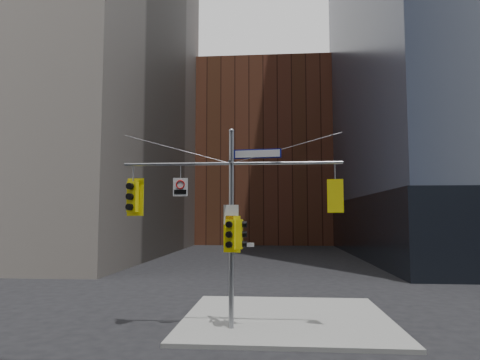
# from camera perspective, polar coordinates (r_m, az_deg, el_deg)

# --- Properties ---
(ground) EXTENTS (160.00, 160.00, 0.00)m
(ground) POSITION_cam_1_polar(r_m,az_deg,el_deg) (14.07, -2.07, -21.71)
(ground) COLOR black
(ground) RESTS_ON ground
(sidewalk_corner) EXTENTS (8.00, 8.00, 0.15)m
(sidewalk_corner) POSITION_cam_1_polar(r_m,az_deg,el_deg) (17.84, 6.23, -17.82)
(sidewalk_corner) COLOR gray
(sidewalk_corner) RESTS_ON ground
(brick_midrise) EXTENTS (26.00, 20.00, 28.00)m
(brick_midrise) POSITION_cam_1_polar(r_m,az_deg,el_deg) (72.09, 3.34, 3.00)
(brick_midrise) COLOR brown
(brick_midrise) RESTS_ON ground
(signal_assembly) EXTENTS (8.00, 0.80, 7.30)m
(signal_assembly) POSITION_cam_1_polar(r_m,az_deg,el_deg) (15.46, -1.16, -3.62)
(signal_assembly) COLOR gray
(signal_assembly) RESTS_ON ground
(traffic_light_west_arm) EXTENTS (0.67, 0.60, 1.41)m
(traffic_light_west_arm) POSITION_cam_1_polar(r_m,az_deg,el_deg) (16.27, -14.10, -2.19)
(traffic_light_west_arm) COLOR #FBEA0D
(traffic_light_west_arm) RESTS_ON ground
(traffic_light_east_arm) EXTENTS (0.56, 0.50, 1.18)m
(traffic_light_east_arm) POSITION_cam_1_polar(r_m,az_deg,el_deg) (15.55, 12.62, -2.10)
(traffic_light_east_arm) COLOR #FBEA0D
(traffic_light_east_arm) RESTS_ON ground
(traffic_light_pole_side) EXTENTS (0.42, 0.36, 1.05)m
(traffic_light_pole_side) POSITION_cam_1_polar(r_m,az_deg,el_deg) (15.44, 0.04, -7.24)
(traffic_light_pole_side) COLOR #FBEA0D
(traffic_light_pole_side) RESTS_ON ground
(traffic_light_pole_front) EXTENTS (0.61, 0.54, 1.29)m
(traffic_light_pole_front) POSITION_cam_1_polar(r_m,az_deg,el_deg) (15.20, -1.26, -7.25)
(traffic_light_pole_front) COLOR #FBEA0D
(traffic_light_pole_front) RESTS_ON ground
(street_sign_blade) EXTENTS (1.74, 0.25, 0.34)m
(street_sign_blade) POSITION_cam_1_polar(r_m,az_deg,el_deg) (15.56, 2.33, 3.52)
(street_sign_blade) COLOR navy
(street_sign_blade) RESTS_ON ground
(regulatory_sign_arm) EXTENTS (0.54, 0.09, 0.67)m
(regulatory_sign_arm) POSITION_cam_1_polar(r_m,az_deg,el_deg) (15.77, -7.96, -0.86)
(regulatory_sign_arm) COLOR silver
(regulatory_sign_arm) RESTS_ON ground
(regulatory_sign_pole) EXTENTS (0.53, 0.10, 0.70)m
(regulatory_sign_pole) POSITION_cam_1_polar(r_m,az_deg,el_deg) (15.34, -1.20, -4.71)
(regulatory_sign_pole) COLOR silver
(regulatory_sign_pole) RESTS_ON ground
(street_blade_ew) EXTENTS (0.74, 0.08, 0.15)m
(street_blade_ew) POSITION_cam_1_polar(r_m,az_deg,el_deg) (15.46, 0.51, -8.62)
(street_blade_ew) COLOR silver
(street_blade_ew) RESTS_ON ground
(street_blade_ns) EXTENTS (0.05, 0.78, 0.16)m
(street_blade_ns) POSITION_cam_1_polar(r_m,az_deg,el_deg) (15.97, -1.00, -9.91)
(street_blade_ns) COLOR #145926
(street_blade_ns) RESTS_ON ground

